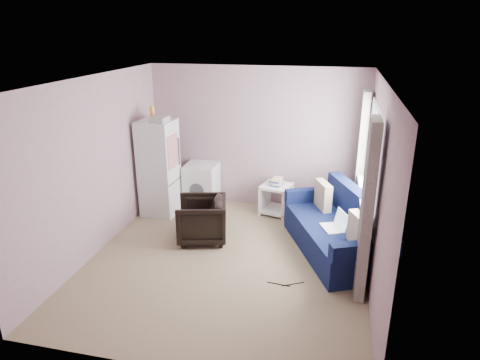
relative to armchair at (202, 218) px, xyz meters
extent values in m
cube|color=#8E7B5D|center=(0.53, -0.53, -0.38)|extent=(3.80, 4.20, 0.02)
cube|color=silver|center=(0.53, -0.53, 2.14)|extent=(3.80, 4.20, 0.02)
cube|color=gray|center=(0.53, 1.58, 0.88)|extent=(3.80, 0.02, 2.50)
cube|color=gray|center=(0.53, -2.64, 0.88)|extent=(3.80, 0.02, 2.50)
cube|color=gray|center=(-1.38, -0.53, 0.88)|extent=(0.02, 4.20, 2.50)
cube|color=gray|center=(2.44, -0.53, 0.88)|extent=(0.02, 4.20, 2.50)
cube|color=white|center=(2.42, 0.17, 1.13)|extent=(0.01, 1.60, 1.20)
imported|color=black|center=(0.00, 0.00, 0.00)|extent=(0.83, 0.86, 0.74)
cube|color=silver|center=(-1.01, 0.81, 0.46)|extent=(0.59, 0.59, 1.65)
cube|color=#413E44|center=(-0.72, 0.80, 0.25)|extent=(0.03, 0.53, 0.02)
cube|color=#413E44|center=(-0.71, 1.00, 0.72)|extent=(0.02, 0.03, 0.47)
cube|color=silver|center=(-0.72, 0.77, 0.78)|extent=(0.02, 0.40, 0.57)
cylinder|color=orange|center=(-1.08, 0.86, 1.40)|extent=(0.08, 0.08, 0.23)
cube|color=#A0A197|center=(-0.90, 0.71, 1.33)|extent=(0.26, 0.29, 0.09)
cube|color=silver|center=(-0.40, 1.27, 0.03)|extent=(0.56, 0.56, 0.79)
cube|color=#413E44|center=(-0.41, 1.25, 0.40)|extent=(0.53, 0.51, 0.05)
cylinder|color=#413E44|center=(-0.41, 0.99, 0.03)|extent=(0.26, 0.02, 0.26)
cube|color=white|center=(0.97, 1.24, 0.14)|extent=(0.58, 0.58, 0.04)
cube|color=white|center=(0.97, 1.24, -0.30)|extent=(0.58, 0.58, 0.04)
cube|color=white|center=(0.75, 1.29, -0.10)|extent=(0.16, 0.48, 0.53)
cube|color=white|center=(1.18, 1.19, -0.10)|extent=(0.16, 0.48, 0.53)
cube|color=#244697|center=(0.97, 1.24, 0.17)|extent=(0.21, 0.27, 0.03)
cube|color=beige|center=(0.98, 1.23, 0.21)|extent=(0.19, 0.26, 0.03)
cube|color=#244697|center=(0.96, 1.25, 0.24)|extent=(0.22, 0.27, 0.03)
cube|color=beige|center=(0.97, 1.23, 0.27)|extent=(0.19, 0.25, 0.03)
cube|color=#0F1A46|center=(1.98, 0.07, -0.16)|extent=(1.61, 2.12, 0.43)
cube|color=#0F1A46|center=(2.31, 0.21, 0.29)|extent=(0.96, 1.83, 0.47)
cube|color=#0F1A46|center=(2.36, -0.78, 0.16)|extent=(0.89, 0.51, 0.21)
cube|color=#0F1A46|center=(1.60, 0.91, 0.16)|extent=(0.89, 0.51, 0.21)
cube|color=#C2B392|center=(2.28, -0.48, 0.27)|extent=(0.29, 0.44, 0.43)
cube|color=#C2B392|center=(1.78, 0.65, 0.27)|extent=(0.29, 0.44, 0.43)
cube|color=white|center=(1.95, -0.07, 0.07)|extent=(0.37, 0.42, 0.02)
cube|color=silver|center=(2.07, -0.01, 0.19)|extent=(0.20, 0.35, 0.23)
cube|color=white|center=(2.35, 0.17, 0.50)|extent=(0.14, 1.70, 0.04)
cube|color=white|center=(2.40, 0.17, 0.53)|extent=(0.02, 1.68, 0.05)
cube|color=white|center=(2.40, 0.17, 1.13)|extent=(0.02, 1.68, 0.05)
cube|color=white|center=(2.40, 0.17, 1.73)|extent=(0.02, 1.68, 0.05)
cube|color=white|center=(2.40, -0.63, 1.13)|extent=(0.02, 0.05, 1.20)
cube|color=white|center=(2.40, -0.09, 1.13)|extent=(0.02, 0.05, 1.20)
cube|color=white|center=(2.40, 0.44, 1.13)|extent=(0.02, 0.05, 1.20)
cube|color=white|center=(2.40, 0.97, 1.13)|extent=(0.02, 0.05, 1.20)
cube|color=beige|center=(2.31, -0.91, 0.73)|extent=(0.12, 0.46, 2.18)
cube|color=beige|center=(2.31, 1.25, 0.73)|extent=(0.12, 0.46, 2.18)
cylinder|color=black|center=(1.51, -0.92, -0.36)|extent=(0.27, 0.16, 0.01)
cylinder|color=black|center=(1.33, -0.96, -0.36)|extent=(0.30, 0.05, 0.01)
camera|label=1|loc=(1.90, -5.64, 2.75)|focal=32.00mm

